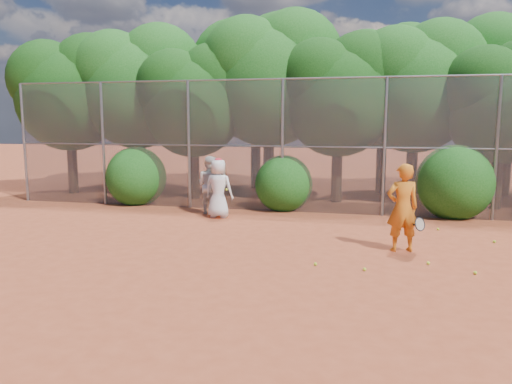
# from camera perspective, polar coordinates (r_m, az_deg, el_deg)

# --- Properties ---
(ground) EXTENTS (80.00, 80.00, 0.00)m
(ground) POSITION_cam_1_polar(r_m,az_deg,el_deg) (9.49, 2.48, -8.94)
(ground) COLOR #983D22
(ground) RESTS_ON ground
(fence_back) EXTENTS (20.05, 0.09, 4.03)m
(fence_back) POSITION_cam_1_polar(r_m,az_deg,el_deg) (15.04, 6.35, 5.37)
(fence_back) COLOR gray
(fence_back) RESTS_ON ground
(tree_0) EXTENTS (4.38, 3.81, 6.00)m
(tree_0) POSITION_cam_1_polar(r_m,az_deg,el_deg) (20.29, -20.45, 10.98)
(tree_0) COLOR black
(tree_0) RESTS_ON ground
(tree_1) EXTENTS (4.64, 4.03, 6.35)m
(tree_1) POSITION_cam_1_polar(r_m,az_deg,el_deg) (19.50, -13.37, 12.08)
(tree_1) COLOR black
(tree_1) RESTS_ON ground
(tree_2) EXTENTS (3.99, 3.47, 5.47)m
(tree_2) POSITION_cam_1_polar(r_m,az_deg,el_deg) (17.84, -7.03, 10.74)
(tree_2) COLOR black
(tree_2) RESTS_ON ground
(tree_3) EXTENTS (4.89, 4.26, 6.70)m
(tree_3) POSITION_cam_1_polar(r_m,az_deg,el_deg) (18.18, 1.72, 13.32)
(tree_3) COLOR black
(tree_3) RESTS_ON ground
(tree_4) EXTENTS (4.19, 3.64, 5.73)m
(tree_4) POSITION_cam_1_polar(r_m,az_deg,el_deg) (17.21, 9.62, 11.36)
(tree_4) COLOR black
(tree_4) RESTS_ON ground
(tree_5) EXTENTS (4.51, 3.92, 6.17)m
(tree_5) POSITION_cam_1_polar(r_m,az_deg,el_deg) (18.04, 17.94, 11.86)
(tree_5) COLOR black
(tree_5) RESTS_ON ground
(tree_6) EXTENTS (3.86, 3.36, 5.29)m
(tree_6) POSITION_cam_1_polar(r_m,az_deg,el_deg) (17.39, 26.44, 9.63)
(tree_6) COLOR black
(tree_6) RESTS_ON ground
(tree_9) EXTENTS (4.83, 4.20, 6.62)m
(tree_9) POSITION_cam_1_polar(r_m,az_deg,el_deg) (22.02, -13.04, 12.10)
(tree_9) COLOR black
(tree_9) RESTS_ON ground
(tree_10) EXTENTS (5.15, 4.48, 7.06)m
(tree_10) POSITION_cam_1_polar(r_m,az_deg,el_deg) (20.56, 0.17, 13.40)
(tree_10) COLOR black
(tree_10) RESTS_ON ground
(tree_11) EXTENTS (4.64, 4.03, 6.35)m
(tree_11) POSITION_cam_1_polar(r_m,az_deg,el_deg) (19.60, 14.60, 12.02)
(tree_11) COLOR black
(tree_11) RESTS_ON ground
(bush_0) EXTENTS (2.00, 2.00, 2.00)m
(bush_0) POSITION_cam_1_polar(r_m,az_deg,el_deg) (17.13, -13.53, 2.02)
(bush_0) COLOR #144E13
(bush_0) RESTS_ON ground
(bush_1) EXTENTS (1.80, 1.80, 1.80)m
(bush_1) POSITION_cam_1_polar(r_m,az_deg,el_deg) (15.56, 3.19, 1.25)
(bush_1) COLOR #144E13
(bush_1) RESTS_ON ground
(bush_2) EXTENTS (2.20, 2.20, 2.20)m
(bush_2) POSITION_cam_1_polar(r_m,az_deg,el_deg) (15.48, 21.74, 1.38)
(bush_2) COLOR #144E13
(bush_2) RESTS_ON ground
(player_yellow) EXTENTS (0.89, 0.66, 1.89)m
(player_yellow) POSITION_cam_1_polar(r_m,az_deg,el_deg) (11.06, 16.41, -1.75)
(player_yellow) COLOR orange
(player_yellow) RESTS_ON ground
(player_teen) EXTENTS (0.87, 0.60, 1.72)m
(player_teen) POSITION_cam_1_polar(r_m,az_deg,el_deg) (14.35, -4.30, 0.45)
(player_teen) COLOR white
(player_teen) RESTS_ON ground
(player_white) EXTENTS (1.02, 0.92, 1.73)m
(player_white) POSITION_cam_1_polar(r_m,az_deg,el_deg) (14.96, -5.26, 0.81)
(player_white) COLOR silver
(player_white) RESTS_ON ground
(ball_0) EXTENTS (0.07, 0.07, 0.07)m
(ball_0) POSITION_cam_1_polar(r_m,az_deg,el_deg) (10.38, 19.09, -7.69)
(ball_0) COLOR #B4D326
(ball_0) RESTS_ON ground
(ball_1) EXTENTS (0.07, 0.07, 0.07)m
(ball_1) POSITION_cam_1_polar(r_m,az_deg,el_deg) (12.72, 25.58, -5.13)
(ball_1) COLOR #B4D326
(ball_1) RESTS_ON ground
(ball_2) EXTENTS (0.07, 0.07, 0.07)m
(ball_2) POSITION_cam_1_polar(r_m,az_deg,el_deg) (9.65, 12.31, -8.63)
(ball_2) COLOR #B4D326
(ball_2) RESTS_ON ground
(ball_4) EXTENTS (0.07, 0.07, 0.07)m
(ball_4) POSITION_cam_1_polar(r_m,az_deg,el_deg) (9.83, 6.81, -8.18)
(ball_4) COLOR #B4D326
(ball_4) RESTS_ON ground
(ball_5) EXTENTS (0.07, 0.07, 0.07)m
(ball_5) POSITION_cam_1_polar(r_m,az_deg,el_deg) (13.58, 20.08, -4.00)
(ball_5) COLOR #B4D326
(ball_5) RESTS_ON ground
(ball_6) EXTENTS (0.07, 0.07, 0.07)m
(ball_6) POSITION_cam_1_polar(r_m,az_deg,el_deg) (10.07, 23.76, -8.44)
(ball_6) COLOR #B4D326
(ball_6) RESTS_ON ground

